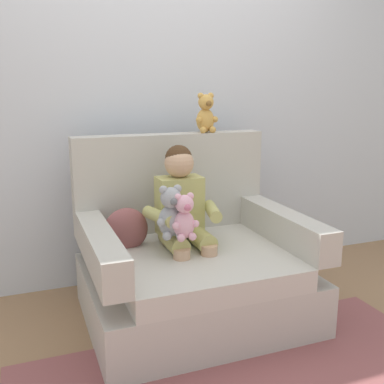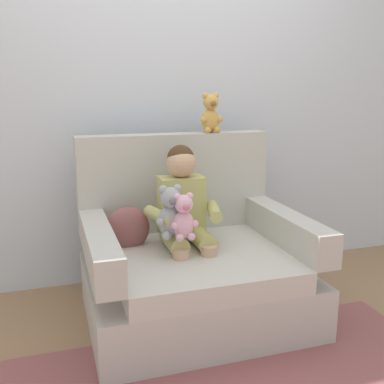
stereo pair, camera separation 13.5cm
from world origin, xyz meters
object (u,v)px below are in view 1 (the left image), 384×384
at_px(armchair, 191,264).
at_px(seated_child, 183,210).
at_px(plush_pink, 184,218).
at_px(plush_honey_on_backrest, 206,114).
at_px(throw_pillow, 126,230).
at_px(plush_grey, 171,213).

xyz_separation_m(armchair, seated_child, (-0.04, 0.03, 0.32)).
distance_m(plush_pink, plush_honey_on_backrest, 0.81).
bearing_deg(armchair, plush_honey_on_backrest, 57.09).
height_order(plush_pink, throw_pillow, plush_pink).
height_order(seated_child, throw_pillow, seated_child).
bearing_deg(plush_pink, throw_pillow, 152.09).
height_order(seated_child, plush_grey, seated_child).
bearing_deg(armchair, plush_grey, -145.92).
distance_m(armchair, throw_pillow, 0.43).
relative_size(armchair, plush_honey_on_backrest, 4.85).
distance_m(seated_child, throw_pillow, 0.35).
height_order(armchair, plush_honey_on_backrest, plush_honey_on_backrest).
bearing_deg(throw_pillow, plush_pink, -49.42).
bearing_deg(seated_child, armchair, -48.13).
relative_size(plush_pink, plush_grey, 0.88).
height_order(armchair, throw_pillow, armchair).
height_order(seated_child, plush_pink, seated_child).
bearing_deg(plush_grey, plush_honey_on_backrest, 29.86).
bearing_deg(plush_pink, armchair, 79.32).
distance_m(armchair, seated_child, 0.33).
bearing_deg(throw_pillow, seated_child, -17.75).
xyz_separation_m(armchair, throw_pillow, (-0.35, 0.13, 0.21)).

